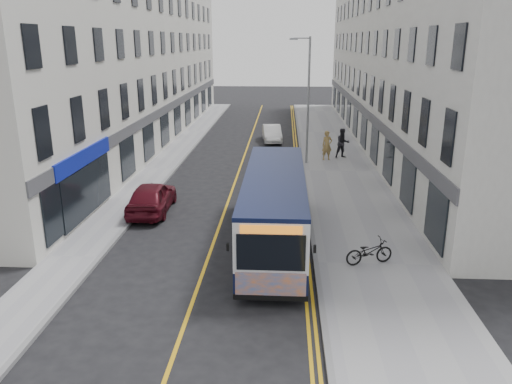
# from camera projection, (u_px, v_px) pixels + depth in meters

# --- Properties ---
(ground) EXTENTS (140.00, 140.00, 0.00)m
(ground) POSITION_uv_depth(u_px,v_px,m) (211.00, 249.00, 19.46)
(ground) COLOR black
(ground) RESTS_ON ground
(pavement_east) EXTENTS (4.50, 64.00, 0.12)m
(pavement_east) POSITION_uv_depth(u_px,v_px,m) (340.00, 172.00, 30.55)
(pavement_east) COLOR gray
(pavement_east) RESTS_ON ground
(pavement_west) EXTENTS (2.00, 64.00, 0.12)m
(pavement_west) POSITION_uv_depth(u_px,v_px,m) (159.00, 169.00, 31.16)
(pavement_west) COLOR gray
(pavement_west) RESTS_ON ground
(kerb_east) EXTENTS (0.18, 64.00, 0.13)m
(kerb_east) POSITION_uv_depth(u_px,v_px,m) (304.00, 171.00, 30.67)
(kerb_east) COLOR slate
(kerb_east) RESTS_ON ground
(kerb_west) EXTENTS (0.18, 64.00, 0.13)m
(kerb_west) POSITION_uv_depth(u_px,v_px,m) (175.00, 169.00, 31.11)
(kerb_west) COLOR slate
(kerb_west) RESTS_ON ground
(road_centre_line) EXTENTS (0.12, 64.00, 0.01)m
(road_centre_line) POSITION_uv_depth(u_px,v_px,m) (239.00, 171.00, 30.91)
(road_centre_line) COLOR gold
(road_centre_line) RESTS_ON ground
(road_dbl_yellow_inner) EXTENTS (0.10, 64.00, 0.01)m
(road_dbl_yellow_inner) POSITION_uv_depth(u_px,v_px,m) (296.00, 172.00, 30.71)
(road_dbl_yellow_inner) COLOR gold
(road_dbl_yellow_inner) RESTS_ON ground
(road_dbl_yellow_outer) EXTENTS (0.10, 64.00, 0.01)m
(road_dbl_yellow_outer) POSITION_uv_depth(u_px,v_px,m) (299.00, 172.00, 30.70)
(road_dbl_yellow_outer) COLOR gold
(road_dbl_yellow_outer) RESTS_ON ground
(terrace_east) EXTENTS (6.00, 46.00, 13.00)m
(terrace_east) POSITION_uv_depth(u_px,v_px,m) (403.00, 58.00, 36.96)
(terrace_east) COLOR silver
(terrace_east) RESTS_ON ground
(terrace_west) EXTENTS (6.00, 46.00, 13.00)m
(terrace_west) POSITION_uv_depth(u_px,v_px,m) (131.00, 57.00, 38.08)
(terrace_west) COLOR silver
(terrace_west) RESTS_ON ground
(streetlamp) EXTENTS (1.32, 0.18, 8.00)m
(streetlamp) POSITION_uv_depth(u_px,v_px,m) (307.00, 97.00, 31.30)
(streetlamp) COLOR gray
(streetlamp) RESTS_ON ground
(city_bus) EXTENTS (2.34, 10.01, 2.91)m
(city_bus) POSITION_uv_depth(u_px,v_px,m) (274.00, 206.00, 19.46)
(city_bus) COLOR black
(city_bus) RESTS_ON ground
(bicycle) EXTENTS (1.88, 1.13, 0.93)m
(bicycle) POSITION_uv_depth(u_px,v_px,m) (369.00, 252.00, 17.78)
(bicycle) COLOR black
(bicycle) RESTS_ON pavement_east
(pedestrian_near) EXTENTS (0.82, 0.66, 1.95)m
(pedestrian_near) POSITION_uv_depth(u_px,v_px,m) (327.00, 145.00, 33.03)
(pedestrian_near) COLOR olive
(pedestrian_near) RESTS_ON pavement_east
(pedestrian_far) EXTENTS (1.13, 0.98, 1.98)m
(pedestrian_far) POSITION_uv_depth(u_px,v_px,m) (343.00, 143.00, 33.65)
(pedestrian_far) COLOR black
(pedestrian_far) RESTS_ON pavement_east
(car_white) EXTENTS (1.74, 4.03, 1.29)m
(car_white) POSITION_uv_depth(u_px,v_px,m) (272.00, 133.00, 39.70)
(car_white) COLOR silver
(car_white) RESTS_ON ground
(car_maroon) EXTENTS (1.86, 4.38, 1.48)m
(car_maroon) POSITION_uv_depth(u_px,v_px,m) (152.00, 197.00, 23.42)
(car_maroon) COLOR #500D18
(car_maroon) RESTS_ON ground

